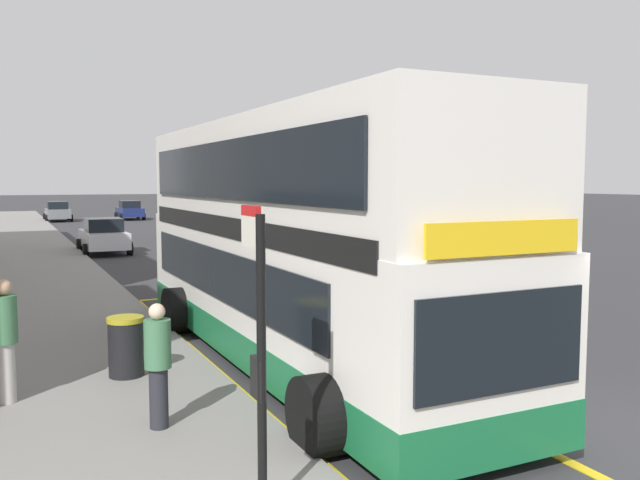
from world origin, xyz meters
The scene contains 12 objects.
ground_plane centered at (0.00, 32.00, 0.00)m, with size 260.00×260.00×0.00m, color #333335.
pavement_near centered at (-7.00, 32.00, 0.07)m, with size 6.00×76.00×0.14m, color gray.
double_decker_bus centered at (-2.46, 5.11, 2.07)m, with size 3.28×11.33×4.40m.
bus_bay_markings centered at (-2.60, 5.07, 0.01)m, with size 2.81×15.08×0.01m.
bus_stop_sign centered at (-5.06, -0.13, 1.84)m, with size 0.09×0.51×2.94m.
parked_car_navy_far centered at (2.64, 51.99, 0.80)m, with size 2.09×4.20×1.62m.
parked_car_grey_behind centered at (-3.10, 52.15, 0.80)m, with size 2.09×4.20×1.62m.
parked_car_maroon_distant centered at (2.94, 30.55, 0.80)m, with size 2.09×4.20×1.62m.
parked_car_white_kerbside centered at (-3.05, 25.46, 0.80)m, with size 2.09×4.20×1.62m.
pedestrian_waiting_near_sign centered at (-7.22, 4.38, 1.12)m, with size 0.34×0.34×1.79m.
pedestrian_further_back centered at (-5.47, 2.45, 1.02)m, with size 0.34×0.34×1.62m.
litter_bin centered at (-5.46, 4.97, 0.63)m, with size 0.59×0.59×0.97m.
Camera 1 is at (-7.19, -5.88, 3.32)m, focal length 37.02 mm.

